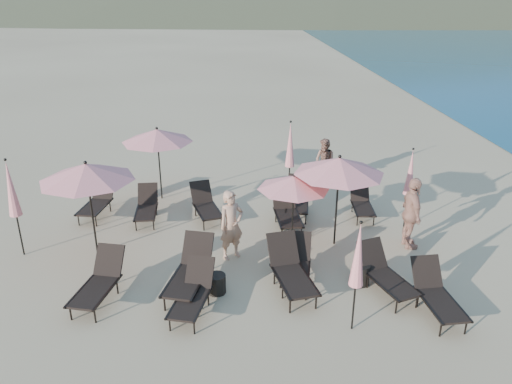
{
  "coord_description": "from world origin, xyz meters",
  "views": [
    {
      "loc": [
        -1.34,
        -9.11,
        6.3
      ],
      "look_at": [
        -0.71,
        3.5,
        1.1
      ],
      "focal_mm": 35.0,
      "sensor_mm": 36.0,
      "label": 1
    }
  ],
  "objects_px": {
    "umbrella_closed_1": "(410,173)",
    "lounger_6": "(98,198)",
    "lounger_4": "(385,274)",
    "beachgoer_b": "(325,162)",
    "lounger_3": "(291,270)",
    "side_table_0": "(217,284)",
    "umbrella_closed_3": "(290,145)",
    "umbrella_closed_0": "(358,256)",
    "beachgoer_a": "(231,225)",
    "lounger_2": "(193,293)",
    "side_table_1": "(361,274)",
    "beachgoer_c": "(412,213)",
    "lounger_12": "(297,264)",
    "umbrella_open_1": "(294,183)",
    "lounger_5": "(437,293)",
    "lounger_1": "(190,270)",
    "lounger_7": "(147,206)",
    "lounger_10": "(298,198)",
    "lounger_8": "(206,205)",
    "umbrella_closed_2": "(11,189)",
    "lounger_9": "(287,211)",
    "lounger_0": "(99,281)",
    "umbrella_open_0": "(87,172)",
    "umbrella_open_2": "(339,166)",
    "lounger_11": "(362,203)",
    "umbrella_open_3": "(157,136)"
  },
  "relations": [
    {
      "from": "umbrella_closed_1",
      "to": "lounger_6",
      "type": "bearing_deg",
      "value": 171.29
    },
    {
      "from": "lounger_4",
      "to": "lounger_6",
      "type": "height_order",
      "value": "lounger_6"
    },
    {
      "from": "beachgoer_b",
      "to": "lounger_3",
      "type": "bearing_deg",
      "value": -58.51
    },
    {
      "from": "side_table_0",
      "to": "umbrella_closed_3",
      "type": "bearing_deg",
      "value": 67.33
    },
    {
      "from": "umbrella_closed_0",
      "to": "beachgoer_a",
      "type": "distance_m",
      "value": 3.88
    },
    {
      "from": "lounger_2",
      "to": "lounger_6",
      "type": "xyz_separation_m",
      "value": [
        -3.13,
        5.03,
        0.08
      ]
    },
    {
      "from": "lounger_2",
      "to": "side_table_1",
      "type": "relative_size",
      "value": 3.47
    },
    {
      "from": "beachgoer_b",
      "to": "beachgoer_c",
      "type": "relative_size",
      "value": 0.83
    },
    {
      "from": "lounger_12",
      "to": "umbrella_open_1",
      "type": "distance_m",
      "value": 2.18
    },
    {
      "from": "umbrella_open_1",
      "to": "lounger_5",
      "type": "bearing_deg",
      "value": -49.27
    },
    {
      "from": "lounger_3",
      "to": "lounger_1",
      "type": "bearing_deg",
      "value": 166.09
    },
    {
      "from": "lounger_7",
      "to": "umbrella_closed_1",
      "type": "bearing_deg",
      "value": -9.56
    },
    {
      "from": "beachgoer_c",
      "to": "lounger_5",
      "type": "bearing_deg",
      "value": 173.17
    },
    {
      "from": "lounger_3",
      "to": "lounger_10",
      "type": "relative_size",
      "value": 1.09
    },
    {
      "from": "umbrella_closed_1",
      "to": "beachgoer_b",
      "type": "relative_size",
      "value": 1.47
    },
    {
      "from": "lounger_8",
      "to": "beachgoer_c",
      "type": "xyz_separation_m",
      "value": [
        5.35,
        -2.0,
        0.52
      ]
    },
    {
      "from": "umbrella_closed_2",
      "to": "beachgoer_a",
      "type": "xyz_separation_m",
      "value": [
        5.28,
        -0.38,
        -0.91
      ]
    },
    {
      "from": "lounger_8",
      "to": "umbrella_open_1",
      "type": "xyz_separation_m",
      "value": [
        2.33,
        -1.75,
        1.32
      ]
    },
    {
      "from": "lounger_1",
      "to": "lounger_6",
      "type": "relative_size",
      "value": 1.1
    },
    {
      "from": "lounger_5",
      "to": "umbrella_closed_0",
      "type": "xyz_separation_m",
      "value": [
        -1.85,
        -0.48,
        1.21
      ]
    },
    {
      "from": "lounger_9",
      "to": "umbrella_open_1",
      "type": "relative_size",
      "value": 0.88
    },
    {
      "from": "lounger_0",
      "to": "lounger_7",
      "type": "height_order",
      "value": "lounger_0"
    },
    {
      "from": "lounger_0",
      "to": "lounger_1",
      "type": "distance_m",
      "value": 1.95
    },
    {
      "from": "lounger_4",
      "to": "umbrella_open_0",
      "type": "distance_m",
      "value": 7.35
    },
    {
      "from": "umbrella_closed_3",
      "to": "beachgoer_c",
      "type": "height_order",
      "value": "umbrella_closed_3"
    },
    {
      "from": "lounger_7",
      "to": "umbrella_closed_1",
      "type": "height_order",
      "value": "umbrella_closed_1"
    },
    {
      "from": "umbrella_open_1",
      "to": "side_table_1",
      "type": "distance_m",
      "value": 2.8
    },
    {
      "from": "beachgoer_b",
      "to": "lounger_1",
      "type": "bearing_deg",
      "value": -75.14
    },
    {
      "from": "umbrella_open_1",
      "to": "side_table_1",
      "type": "xyz_separation_m",
      "value": [
        1.34,
        -1.94,
        -1.52
      ]
    },
    {
      "from": "lounger_1",
      "to": "umbrella_closed_1",
      "type": "height_order",
      "value": "umbrella_closed_1"
    },
    {
      "from": "lounger_8",
      "to": "umbrella_open_2",
      "type": "height_order",
      "value": "umbrella_open_2"
    },
    {
      "from": "lounger_11",
      "to": "lounger_12",
      "type": "bearing_deg",
      "value": -120.54
    },
    {
      "from": "umbrella_open_0",
      "to": "umbrella_closed_0",
      "type": "relative_size",
      "value": 1.04
    },
    {
      "from": "lounger_5",
      "to": "umbrella_closed_1",
      "type": "xyz_separation_m",
      "value": [
        0.66,
        3.98,
        1.18
      ]
    },
    {
      "from": "lounger_0",
      "to": "lounger_4",
      "type": "height_order",
      "value": "lounger_0"
    },
    {
      "from": "umbrella_open_3",
      "to": "lounger_12",
      "type": "bearing_deg",
      "value": -53.7
    },
    {
      "from": "lounger_8",
      "to": "lounger_3",
      "type": "bearing_deg",
      "value": -78.48
    },
    {
      "from": "umbrella_closed_0",
      "to": "beachgoer_b",
      "type": "distance_m",
      "value": 7.96
    },
    {
      "from": "lounger_9",
      "to": "umbrella_closed_0",
      "type": "distance_m",
      "value": 4.9
    },
    {
      "from": "side_table_0",
      "to": "lounger_2",
      "type": "bearing_deg",
      "value": -126.53
    },
    {
      "from": "lounger_1",
      "to": "side_table_1",
      "type": "height_order",
      "value": "lounger_1"
    },
    {
      "from": "lounger_5",
      "to": "lounger_4",
      "type": "bearing_deg",
      "value": 131.55
    },
    {
      "from": "lounger_7",
      "to": "umbrella_closed_1",
      "type": "distance_m",
      "value": 7.49
    },
    {
      "from": "umbrella_closed_1",
      "to": "lounger_10",
      "type": "bearing_deg",
      "value": 158.96
    },
    {
      "from": "lounger_3",
      "to": "side_table_0",
      "type": "bearing_deg",
      "value": 170.38
    },
    {
      "from": "lounger_1",
      "to": "umbrella_closed_3",
      "type": "xyz_separation_m",
      "value": [
        2.77,
        5.09,
        1.28
      ]
    },
    {
      "from": "umbrella_closed_2",
      "to": "beachgoer_a",
      "type": "relative_size",
      "value": 1.45
    },
    {
      "from": "umbrella_closed_1",
      "to": "beachgoer_a",
      "type": "bearing_deg",
      "value": -163.18
    },
    {
      "from": "umbrella_open_1",
      "to": "beachgoer_a",
      "type": "distance_m",
      "value": 1.89
    },
    {
      "from": "lounger_3",
      "to": "lounger_6",
      "type": "relative_size",
      "value": 1.08
    }
  ]
}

